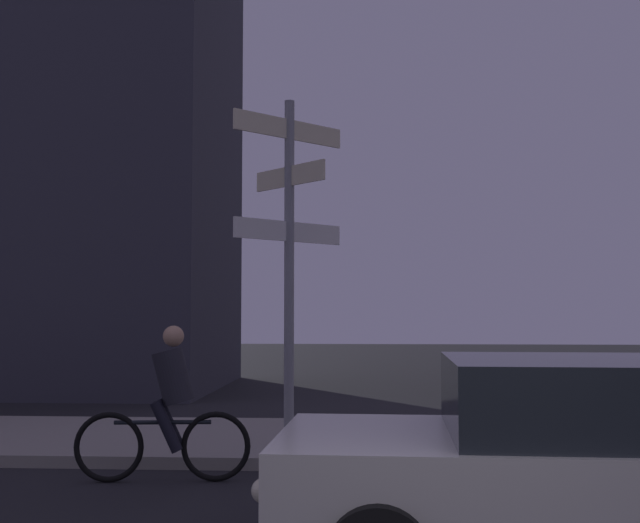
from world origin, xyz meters
name	(u,v)px	position (x,y,z in m)	size (l,w,h in m)	color
sidewalk_kerb	(398,442)	(0.00, 7.49, 0.07)	(40.00, 3.28, 0.14)	gray
signpost	(289,239)	(-1.33, 6.50, 2.63)	(1.19, 1.19, 4.18)	gray
car_side_parked	(590,455)	(1.13, 2.66, 0.77)	(4.31, 2.22, 1.43)	beige
cyclist	(168,409)	(-2.46, 5.24, 0.75)	(1.82, 0.36, 1.61)	black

